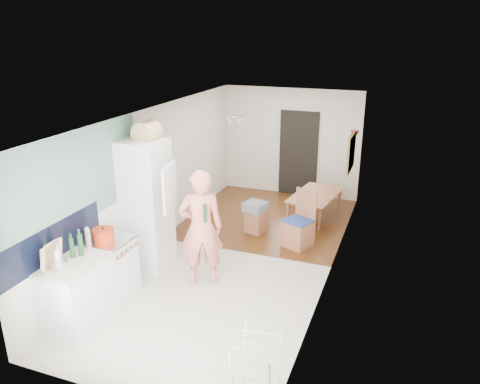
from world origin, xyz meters
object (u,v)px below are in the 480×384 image
Objects in this scene: dining_chair at (298,220)px; drying_rack at (256,373)px; person at (201,218)px; dining_table at (316,208)px; stool at (256,221)px.

drying_rack is (0.50, -3.85, -0.11)m from dining_chair.
dining_chair is (1.10, 1.74, -0.56)m from person.
person is 3.53m from dining_table.
stool is (-0.93, -1.15, 0.01)m from dining_table.
person is 2.08× the size of dining_chair.
stool is 4.42m from drying_rack.
drying_rack is at bearing -166.83° from dining_table.
dining_chair is (-0.02, -1.49, 0.31)m from dining_table.
person is 2.26m from stool.
stool is at bearing -176.74° from dining_chair.
drying_rack is at bearing -71.50° from stool.
stool is (-0.90, 0.34, -0.30)m from dining_chair.
drying_rack reaches higher than stool.
dining_table is 1.17× the size of dining_chair.
dining_table is at bearing 51.14° from stool.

